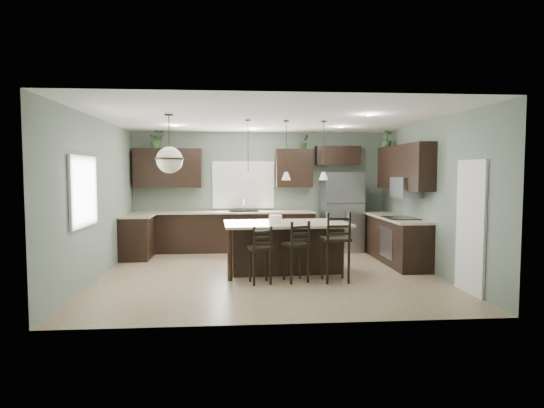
{
  "coord_description": "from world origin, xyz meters",
  "views": [
    {
      "loc": [
        -0.59,
        -8.15,
        1.85
      ],
      "look_at": [
        0.1,
        0.4,
        1.25
      ],
      "focal_mm": 30.0,
      "sensor_mm": 36.0,
      "label": 1
    }
  ],
  "objects_px": {
    "bar_stool_left": "(260,254)",
    "bar_stool_center": "(296,251)",
    "kitchen_island": "(286,247)",
    "bar_stool_right": "(335,247)",
    "serving_dish": "(275,219)",
    "refrigerator": "(342,212)",
    "plant_back_left": "(157,140)"
  },
  "relations": [
    {
      "from": "serving_dish",
      "to": "bar_stool_center",
      "type": "distance_m",
      "value": 0.94
    },
    {
      "from": "refrigerator",
      "to": "bar_stool_left",
      "type": "distance_m",
      "value": 3.67
    },
    {
      "from": "refrigerator",
      "to": "serving_dish",
      "type": "xyz_separation_m",
      "value": [
        -1.75,
        -2.14,
        0.07
      ]
    },
    {
      "from": "kitchen_island",
      "to": "bar_stool_center",
      "type": "relative_size",
      "value": 2.17
    },
    {
      "from": "kitchen_island",
      "to": "bar_stool_right",
      "type": "relative_size",
      "value": 1.89
    },
    {
      "from": "bar_stool_left",
      "to": "bar_stool_right",
      "type": "relative_size",
      "value": 0.82
    },
    {
      "from": "serving_dish",
      "to": "plant_back_left",
      "type": "xyz_separation_m",
      "value": [
        -2.53,
        2.41,
        1.6
      ]
    },
    {
      "from": "kitchen_island",
      "to": "refrigerator",
      "type": "bearing_deg",
      "value": 51.2
    },
    {
      "from": "refrigerator",
      "to": "bar_stool_center",
      "type": "bearing_deg",
      "value": -116.75
    },
    {
      "from": "kitchen_island",
      "to": "bar_stool_right",
      "type": "height_order",
      "value": "bar_stool_right"
    },
    {
      "from": "refrigerator",
      "to": "serving_dish",
      "type": "relative_size",
      "value": 7.71
    },
    {
      "from": "serving_dish",
      "to": "bar_stool_left",
      "type": "xyz_separation_m",
      "value": [
        -0.33,
        -0.85,
        -0.51
      ]
    },
    {
      "from": "refrigerator",
      "to": "bar_stool_left",
      "type": "xyz_separation_m",
      "value": [
        -2.07,
        -2.99,
        -0.44
      ]
    },
    {
      "from": "bar_stool_left",
      "to": "plant_back_left",
      "type": "xyz_separation_m",
      "value": [
        -2.2,
        3.26,
        2.11
      ]
    },
    {
      "from": "bar_stool_left",
      "to": "kitchen_island",
      "type": "bearing_deg",
      "value": 47.22
    },
    {
      "from": "bar_stool_right",
      "to": "serving_dish",
      "type": "bearing_deg",
      "value": 136.76
    },
    {
      "from": "bar_stool_center",
      "to": "bar_stool_left",
      "type": "bearing_deg",
      "value": 170.57
    },
    {
      "from": "kitchen_island",
      "to": "serving_dish",
      "type": "relative_size",
      "value": 9.42
    },
    {
      "from": "bar_stool_left",
      "to": "bar_stool_center",
      "type": "distance_m",
      "value": 0.61
    },
    {
      "from": "kitchen_island",
      "to": "serving_dish",
      "type": "distance_m",
      "value": 0.57
    },
    {
      "from": "bar_stool_right",
      "to": "refrigerator",
      "type": "bearing_deg",
      "value": 72.19
    },
    {
      "from": "kitchen_island",
      "to": "bar_stool_center",
      "type": "height_order",
      "value": "bar_stool_center"
    },
    {
      "from": "kitchen_island",
      "to": "bar_stool_right",
      "type": "xyz_separation_m",
      "value": [
        0.75,
        -0.82,
        0.14
      ]
    },
    {
      "from": "refrigerator",
      "to": "bar_stool_right",
      "type": "bearing_deg",
      "value": -105.17
    },
    {
      "from": "serving_dish",
      "to": "kitchen_island",
      "type": "bearing_deg",
      "value": 2.85
    },
    {
      "from": "bar_stool_right",
      "to": "bar_stool_center",
      "type": "bearing_deg",
      "value": 173.54
    },
    {
      "from": "refrigerator",
      "to": "plant_back_left",
      "type": "xyz_separation_m",
      "value": [
        -4.28,
        0.27,
        1.67
      ]
    },
    {
      "from": "bar_stool_center",
      "to": "kitchen_island",
      "type": "bearing_deg",
      "value": 78.69
    },
    {
      "from": "bar_stool_center",
      "to": "plant_back_left",
      "type": "distance_m",
      "value": 4.72
    },
    {
      "from": "bar_stool_center",
      "to": "bar_stool_right",
      "type": "relative_size",
      "value": 0.87
    },
    {
      "from": "refrigerator",
      "to": "bar_stool_left",
      "type": "relative_size",
      "value": 1.89
    },
    {
      "from": "bar_stool_right",
      "to": "plant_back_left",
      "type": "distance_m",
      "value": 5.14
    }
  ]
}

